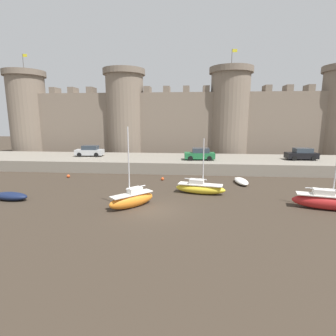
# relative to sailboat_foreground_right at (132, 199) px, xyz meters

# --- Properties ---
(ground_plane) EXTENTS (160.00, 160.00, 0.00)m
(ground_plane) POSITION_rel_sailboat_foreground_right_xyz_m (1.83, -0.53, -0.68)
(ground_plane) COLOR #382D23
(quay_road) EXTENTS (68.62, 10.00, 1.48)m
(quay_road) POSITION_rel_sailboat_foreground_right_xyz_m (1.83, 17.61, 0.06)
(quay_road) COLOR gray
(quay_road) RESTS_ON ground
(castle) EXTENTS (64.13, 7.51, 18.71)m
(castle) POSITION_rel_sailboat_foreground_right_xyz_m (1.83, 28.34, 6.47)
(castle) COLOR #7A6B5B
(castle) RESTS_ON ground
(sailboat_foreground_right) EXTENTS (3.60, 3.66, 6.47)m
(sailboat_foreground_right) POSITION_rel_sailboat_foreground_right_xyz_m (0.00, 0.00, 0.00)
(sailboat_foreground_right) COLOR orange
(sailboat_foreground_right) RESTS_ON ground
(sailboat_midflat_centre) EXTENTS (5.37, 2.37, 6.61)m
(sailboat_midflat_centre) POSITION_rel_sailboat_foreground_right_xyz_m (15.46, 0.88, 0.01)
(sailboat_midflat_centre) COLOR red
(sailboat_midflat_centre) RESTS_ON ground
(rowboat_near_channel_right) EXTENTS (1.60, 3.33, 0.56)m
(rowboat_near_channel_right) POSITION_rel_sailboat_foreground_right_xyz_m (10.21, 8.75, -0.38)
(rowboat_near_channel_right) COLOR silver
(rowboat_near_channel_right) RESTS_ON ground
(sailboat_midflat_left) EXTENTS (4.90, 2.16, 5.28)m
(sailboat_midflat_left) POSITION_rel_sailboat_foreground_right_xyz_m (5.57, 4.44, -0.11)
(sailboat_midflat_left) COLOR yellow
(sailboat_midflat_left) RESTS_ON ground
(rowboat_midflat_right) EXTENTS (3.33, 1.55, 0.72)m
(rowboat_midflat_right) POSITION_rel_sailboat_foreground_right_xyz_m (-11.08, 0.86, -0.31)
(rowboat_midflat_right) COLOR #141E3D
(rowboat_midflat_right) RESTS_ON ground
(mooring_buoy_off_centre) EXTENTS (0.36, 0.36, 0.36)m
(mooring_buoy_off_centre) POSITION_rel_sailboat_foreground_right_xyz_m (1.40, 9.50, -0.50)
(mooring_buoy_off_centre) COLOR #E04C1E
(mooring_buoy_off_centre) RESTS_ON ground
(mooring_buoy_mid_mud) EXTENTS (0.38, 0.38, 0.38)m
(mooring_buoy_mid_mud) POSITION_rel_sailboat_foreground_right_xyz_m (-10.15, 9.85, -0.49)
(mooring_buoy_mid_mud) COLOR #E04C1E
(mooring_buoy_mid_mud) RESTS_ON ground
(car_quay_centre_east) EXTENTS (4.19, 2.05, 1.62)m
(car_quay_centre_east) POSITION_rel_sailboat_foreground_right_xyz_m (-10.57, 17.97, 1.57)
(car_quay_centre_east) COLOR #B2B5B7
(car_quay_centre_east) RESTS_ON quay_road
(car_quay_centre_west) EXTENTS (4.19, 2.05, 1.62)m
(car_quay_centre_west) POSITION_rel_sailboat_foreground_right_xyz_m (5.83, 15.89, 1.57)
(car_quay_centre_west) COLOR #1E6638
(car_quay_centre_west) RESTS_ON quay_road
(car_quay_east) EXTENTS (4.19, 2.05, 1.62)m
(car_quay_east) POSITION_rel_sailboat_foreground_right_xyz_m (19.74, 17.20, 1.57)
(car_quay_east) COLOR black
(car_quay_east) RESTS_ON quay_road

